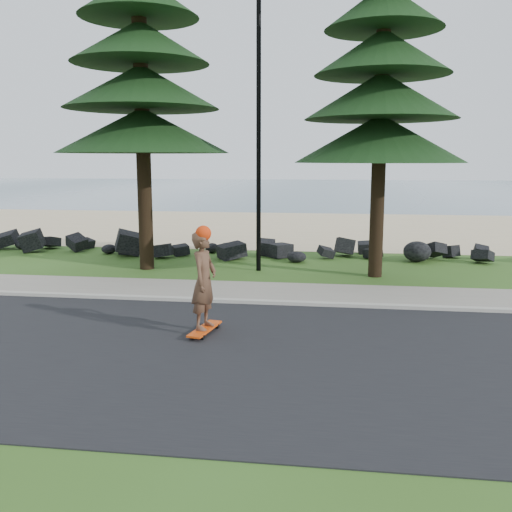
{
  "coord_description": "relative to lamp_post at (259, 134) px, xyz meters",
  "views": [
    {
      "loc": [
        2.3,
        -13.9,
        3.41
      ],
      "look_at": [
        0.37,
        0.0,
        1.0
      ],
      "focal_mm": 40.0,
      "sensor_mm": 36.0,
      "label": 1
    }
  ],
  "objects": [
    {
      "name": "beach_sand",
      "position": [
        0.0,
        11.3,
        -4.13
      ],
      "size": [
        160.0,
        15.0,
        0.01
      ],
      "primitive_type": "cube",
      "color": "#C5B583",
      "rests_on": "ground"
    },
    {
      "name": "ground",
      "position": [
        0.0,
        -3.2,
        -4.13
      ],
      "size": [
        160.0,
        160.0,
        0.0
      ],
      "primitive_type": "plane",
      "color": "#36591C",
      "rests_on": "ground"
    },
    {
      "name": "skateboarder",
      "position": [
        -0.18,
        -6.56,
        -3.06
      ],
      "size": [
        0.57,
        1.18,
        2.13
      ],
      "rotation": [
        0.0,
        0.0,
        1.4
      ],
      "color": "#DA440C",
      "rests_on": "ground"
    },
    {
      "name": "sidewalk",
      "position": [
        0.0,
        -3.0,
        -4.09
      ],
      "size": [
        160.0,
        2.0,
        0.08
      ],
      "primitive_type": "cube",
      "color": "gray",
      "rests_on": "ground"
    },
    {
      "name": "ocean",
      "position": [
        0.0,
        47.8,
        -4.13
      ],
      "size": [
        160.0,
        58.0,
        0.01
      ],
      "primitive_type": "cube",
      "color": "#345664",
      "rests_on": "ground"
    },
    {
      "name": "lamp_post",
      "position": [
        0.0,
        0.0,
        0.0
      ],
      "size": [
        0.25,
        0.14,
        8.14
      ],
      "color": "black",
      "rests_on": "ground"
    },
    {
      "name": "kerb",
      "position": [
        0.0,
        -4.1,
        -4.08
      ],
      "size": [
        160.0,
        0.2,
        0.1
      ],
      "primitive_type": "cube",
      "color": "#ADA89C",
      "rests_on": "ground"
    },
    {
      "name": "road",
      "position": [
        0.0,
        -7.7,
        -4.12
      ],
      "size": [
        160.0,
        7.0,
        0.02
      ],
      "primitive_type": "cube",
      "color": "black",
      "rests_on": "ground"
    },
    {
      "name": "seawall_boulders",
      "position": [
        0.0,
        2.4,
        -4.13
      ],
      "size": [
        60.0,
        2.4,
        1.1
      ],
      "primitive_type": null,
      "color": "black",
      "rests_on": "ground"
    }
  ]
}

